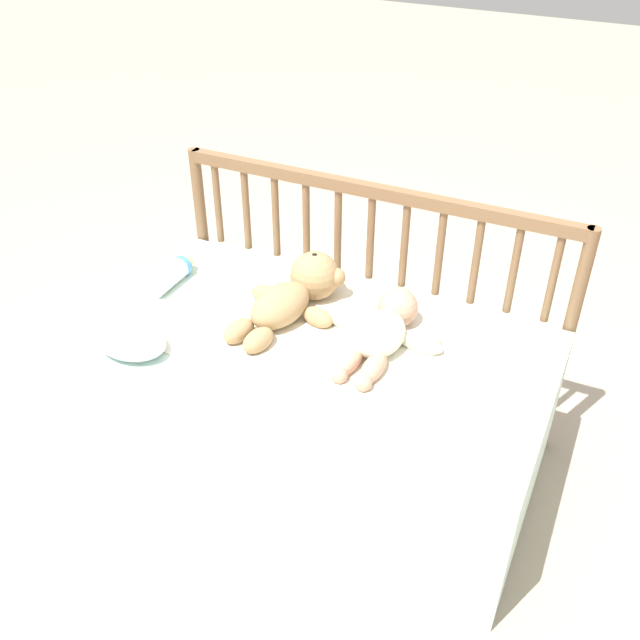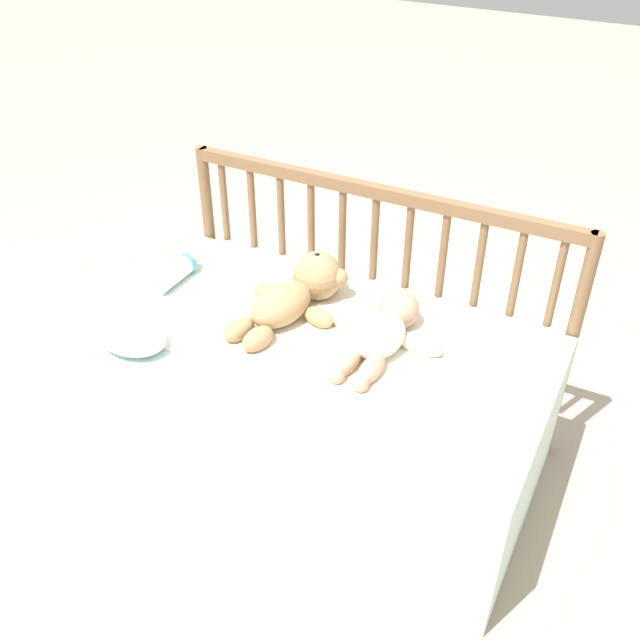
% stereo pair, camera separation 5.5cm
% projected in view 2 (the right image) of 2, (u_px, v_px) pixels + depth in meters
% --- Properties ---
extents(ground_plane, '(12.00, 12.00, 0.00)m').
position_uv_depth(ground_plane, '(318.00, 458.00, 2.12)').
color(ground_plane, tan).
extents(crib_mattress, '(1.20, 0.65, 0.44)m').
position_uv_depth(crib_mattress, '(318.00, 403.00, 1.99)').
color(crib_mattress, silver).
rests_on(crib_mattress, ground_plane).
extents(crib_rail, '(1.20, 0.04, 0.74)m').
position_uv_depth(crib_rail, '(374.00, 251.00, 2.06)').
color(crib_rail, brown).
rests_on(crib_rail, ground_plane).
extents(blanket, '(0.77, 0.51, 0.01)m').
position_uv_depth(blanket, '(325.00, 333.00, 1.89)').
color(blanket, silver).
rests_on(blanket, crib_mattress).
extents(teddy_bear, '(0.28, 0.41, 0.14)m').
position_uv_depth(teddy_bear, '(297.00, 293.00, 1.94)').
color(teddy_bear, tan).
rests_on(teddy_bear, crib_mattress).
extents(baby, '(0.32, 0.37, 0.11)m').
position_uv_depth(baby, '(382.00, 333.00, 1.82)').
color(baby, '#EAEACC').
rests_on(baby, crib_mattress).
extents(small_pillow, '(0.20, 0.14, 0.06)m').
position_uv_depth(small_pillow, '(132.00, 337.00, 1.83)').
color(small_pillow, silver).
rests_on(small_pillow, crib_mattress).
extents(baby_bottle, '(0.06, 0.19, 0.06)m').
position_uv_depth(baby_bottle, '(176.00, 271.00, 2.09)').
color(baby_bottle, white).
rests_on(baby_bottle, crib_mattress).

